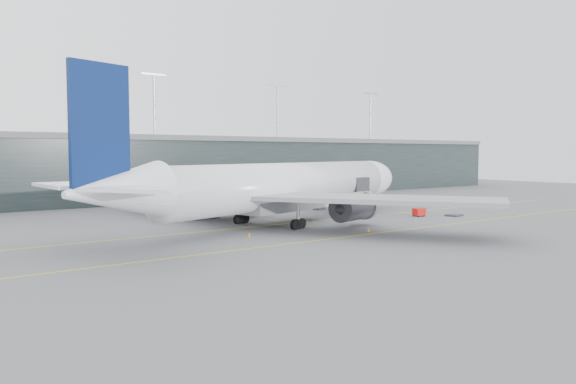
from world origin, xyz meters
TOP-DOWN VIEW (x-y plane):
  - ground at (0.00, 0.00)m, footprint 320.00×320.00m
  - taxiline_a at (0.00, -4.00)m, footprint 160.00×0.25m
  - taxiline_b at (0.00, -20.00)m, footprint 160.00×0.25m
  - taxiline_lead_main at (5.00, 20.00)m, footprint 0.25×60.00m
  - terminal at (-0.00, 58.00)m, footprint 240.00×36.00m
  - main_aircraft at (4.15, -3.61)m, footprint 73.09×67.27m
  - jet_bridge at (21.72, 24.06)m, footprint 6.77×45.08m
  - gse_cart at (29.09, -9.85)m, footprint 2.18×1.46m
  - baggage_dolly at (34.52, -13.23)m, footprint 3.22×2.74m
  - uld_a at (-5.08, 9.19)m, footprint 2.18×1.96m
  - uld_b at (-2.17, 11.68)m, footprint 2.03×1.70m
  - uld_c at (-1.30, 9.63)m, footprint 2.33×2.00m
  - cone_nose at (33.69, -7.18)m, footprint 0.49×0.49m
  - cone_wing_stbd at (8.28, -18.14)m, footprint 0.39×0.39m
  - cone_wing_port at (10.48, 11.17)m, footprint 0.47×0.47m
  - cone_tail at (-8.17, -12.37)m, footprint 0.41×0.41m

SIDE VIEW (x-z plane):
  - ground at x=0.00m, z-range 0.00..0.00m
  - taxiline_a at x=0.00m, z-range 0.00..0.02m
  - taxiline_b at x=0.00m, z-range 0.00..0.02m
  - taxiline_lead_main at x=5.00m, z-range 0.00..0.02m
  - baggage_dolly at x=34.52m, z-range 0.03..0.32m
  - cone_wing_stbd at x=8.28m, z-range 0.00..0.62m
  - cone_tail at x=-8.17m, z-range 0.00..0.66m
  - cone_wing_port at x=10.48m, z-range 0.00..0.74m
  - cone_nose at x=33.69m, z-range 0.00..0.78m
  - gse_cart at x=29.09m, z-range 0.08..1.52m
  - uld_a at x=-5.08m, z-range 0.04..1.68m
  - uld_b at x=-2.17m, z-range 0.04..1.74m
  - uld_c at x=-1.30m, z-range 0.05..1.93m
  - jet_bridge at x=21.72m, z-range 1.71..8.57m
  - main_aircraft at x=4.15m, z-range -4.59..16.35m
  - terminal at x=0.00m, z-range -6.88..22.12m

